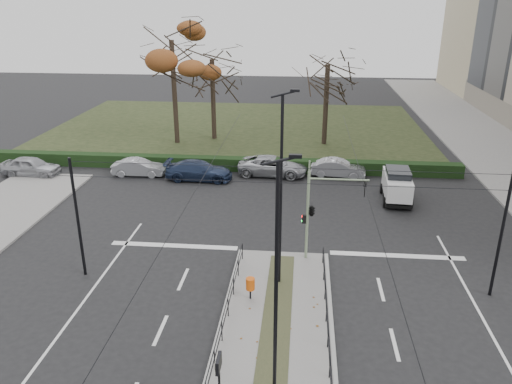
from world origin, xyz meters
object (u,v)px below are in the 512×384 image
Objects in this scene: streetlamp_median_near at (277,286)px; parked_car_second at (139,167)px; bare_tree_near at (212,65)px; bare_tree_center at (328,71)px; parked_car_fourth at (273,166)px; parked_car_first at (31,166)px; white_van at (397,184)px; parked_car_third at (199,170)px; rust_tree at (171,40)px; parked_car_fifth at (338,168)px; traffic_light at (313,209)px; info_panel at (219,370)px; litter_bin at (250,284)px; streetlamp_median_far at (281,191)px.

streetlamp_median_near reaches higher than parked_car_second.
bare_tree_center is at bearing -4.76° from bare_tree_near.
parked_car_fourth reaches higher than parked_car_second.
bare_tree_center is at bearing -61.68° from parked_car_first.
bare_tree_near is at bearing 136.16° from white_van.
streetlamp_median_near is at bearing -94.67° from bare_tree_center.
parked_car_second is 4.79m from parked_car_third.
parked_car_fifth is (14.45, -8.04, -8.61)m from rust_tree.
traffic_light is 1.17× the size of white_van.
parked_car_third is at bearing -132.18° from bare_tree_center.
parked_car_third is (-8.26, 11.58, -2.16)m from traffic_light.
info_panel is 0.54× the size of parked_car_first.
info_panel is at bearing 174.64° from parked_car_fifth.
traffic_light is 25.44m from rust_tree.
rust_tree is at bearing 120.05° from traffic_light.
traffic_light reaches higher than parked_car_fourth.
info_panel reaches higher than parked_car_third.
litter_bin is at bearing -98.82° from bare_tree_center.
white_van is at bearing -92.76° from parked_car_first.
parked_car_second is 0.98× the size of white_van.
streetlamp_median_far is 2.22× the size of parked_car_fifth.
white_van is at bearing -71.90° from bare_tree_center.
bare_tree_near reaches higher than parked_car_third.
parked_car_third is at bearing 168.79° from white_van.
rust_tree is (0.70, 9.26, 8.63)m from parked_car_second.
parked_car_fourth is at bearing 152.98° from white_van.
rust_tree is at bearing 145.28° from white_van.
traffic_light reaches higher than parked_car_second.
bare_tree_center reaches higher than info_panel.
streetlamp_median_near reaches higher than parked_car_third.
traffic_light is at bearing -68.42° from bare_tree_near.
litter_bin is at bearing -127.26° from parked_car_first.
white_van is 5.74m from parked_car_fifth.
litter_bin is at bearing -69.27° from rust_tree.
streetlamp_median_far reaches higher than streetlamp_median_near.
parked_car_fifth is (10.39, 1.69, -0.05)m from parked_car_third.
rust_tree is at bearing 109.50° from streetlamp_median_near.
info_panel is at bearing -166.02° from parked_car_third.
bare_tree_center is at bearing 83.42° from streetlamp_median_far.
traffic_light is at bearing 55.98° from litter_bin.
streetlamp_median_near is (-1.28, -9.89, 1.61)m from traffic_light.
parked_car_fourth is (-2.85, 13.18, -2.15)m from traffic_light.
white_van is 0.43× the size of bare_tree_center.
parked_car_fourth is 1.28× the size of parked_car_fifth.
parked_car_fifth is (5.10, 24.15, -1.32)m from info_panel.
parked_car_second is (-13.03, 12.05, -2.23)m from traffic_light.
parked_car_second is at bearing -94.31° from rust_tree.
parked_car_first is (-19.66, 13.75, -4.01)m from streetlamp_median_far.
rust_tree is at bearing -176.36° from bare_tree_center.
info_panel is 28.67m from parked_car_first.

